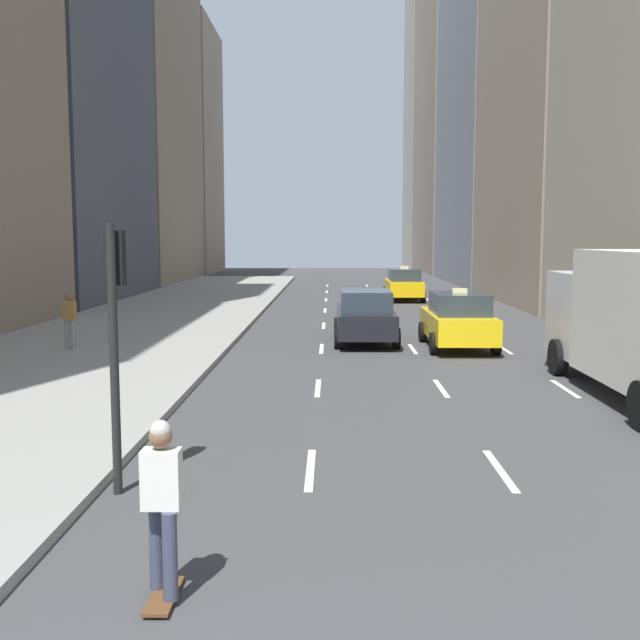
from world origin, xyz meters
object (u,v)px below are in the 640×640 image
sedan_black_near (365,316)px  skateboarder (162,502)px  taxi_second (404,284)px  pedestrian_far_walking (70,318)px  taxi_lead (458,320)px  traffic_light_pole (115,314)px

sedan_black_near → skateboarder: bearing=-98.7°
taxi_second → pedestrian_far_walking: 22.06m
taxi_lead → skateboarder: size_ratio=2.52×
taxi_second → pedestrian_far_walking: bearing=-121.6°
taxi_second → sedan_black_near: size_ratio=0.95×
taxi_second → skateboarder: 34.11m
skateboarder → sedan_black_near: bearing=81.3°
taxi_second → sedan_black_near: taxi_second is taller
taxi_lead → pedestrian_far_walking: (-11.56, -1.32, 0.19)m
taxi_lead → traffic_light_pole: (-6.75, -13.18, 1.53)m
sedan_black_near → traffic_light_pole: (-3.95, -14.38, 1.53)m
pedestrian_far_walking → traffic_light_pole: (4.81, -11.85, 1.34)m
sedan_black_near → pedestrian_far_walking: (-8.76, -2.53, 0.19)m
taxi_lead → traffic_light_pole: size_ratio=1.22×
taxi_lead → skateboarder: taxi_lead is taller
skateboarder → pedestrian_far_walking: (-6.09, 14.88, 0.10)m
sedan_black_near → skateboarder: size_ratio=2.66×
taxi_lead → pedestrian_far_walking: 11.64m
skateboarder → pedestrian_far_walking: bearing=112.2°
sedan_black_near → pedestrian_far_walking: 9.12m
taxi_second → taxi_lead: bearing=-90.0°
skateboarder → traffic_light_pole: size_ratio=0.48×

